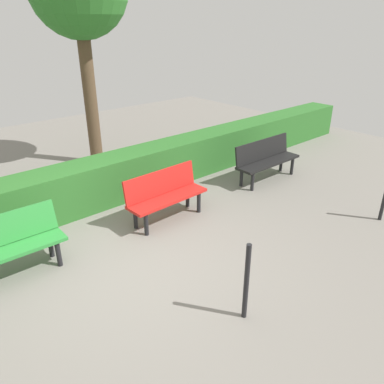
# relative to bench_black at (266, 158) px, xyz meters

# --- Properties ---
(ground_plane) EXTENTS (18.01, 18.01, 0.00)m
(ground_plane) POSITION_rel_bench_black_xyz_m (3.89, 0.71, -0.48)
(ground_plane) COLOR gray
(bench_black) EXTENTS (1.64, 0.47, 0.86)m
(bench_black) POSITION_rel_bench_black_xyz_m (0.00, 0.00, 0.00)
(bench_black) COLOR black
(bench_black) RESTS_ON ground_plane
(bench_red) EXTENTS (1.48, 0.49, 0.86)m
(bench_red) POSITION_rel_bench_black_xyz_m (2.71, -0.01, -0.00)
(bench_red) COLOR red
(bench_red) RESTS_ON ground_plane
(bench_green) EXTENTS (1.38, 0.49, 0.86)m
(bench_green) POSITION_rel_bench_black_xyz_m (5.22, -0.14, -0.01)
(bench_green) COLOR #2D8C38
(bench_green) RESTS_ON ground_plane
(hedge_row) EXTENTS (14.01, 0.69, 0.85)m
(hedge_row) POSITION_rel_bench_black_xyz_m (2.69, -1.31, -0.06)
(hedge_row) COLOR #2D6B28
(hedge_row) RESTS_ON ground_plane
(railing_post_mid) EXTENTS (0.06, 0.06, 1.00)m
(railing_post_mid) POSITION_rel_bench_black_xyz_m (3.48, 2.49, 0.02)
(railing_post_mid) COLOR black
(railing_post_mid) RESTS_ON ground_plane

